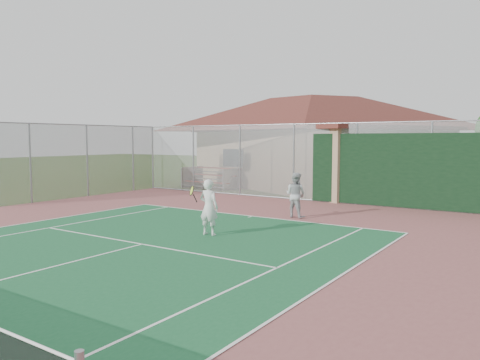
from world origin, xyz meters
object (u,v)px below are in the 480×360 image
(clubhouse, at_px, (313,133))
(player_grey_back, at_px, (296,195))
(bleachers, at_px, (212,177))
(player_white_front, at_px, (209,207))

(clubhouse, relative_size, player_grey_back, 10.74)
(clubhouse, xyz_separation_m, bleachers, (-4.29, -4.40, -2.58))
(player_white_front, relative_size, player_grey_back, 1.02)
(bleachers, bearing_deg, clubhouse, 47.25)
(bleachers, relative_size, player_grey_back, 1.99)
(clubhouse, bearing_deg, bleachers, -110.73)
(bleachers, xyz_separation_m, player_grey_back, (8.77, -6.52, 0.18))
(clubhouse, distance_m, player_grey_back, 12.05)
(clubhouse, relative_size, player_white_front, 10.52)
(bleachers, bearing_deg, player_white_front, -51.47)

